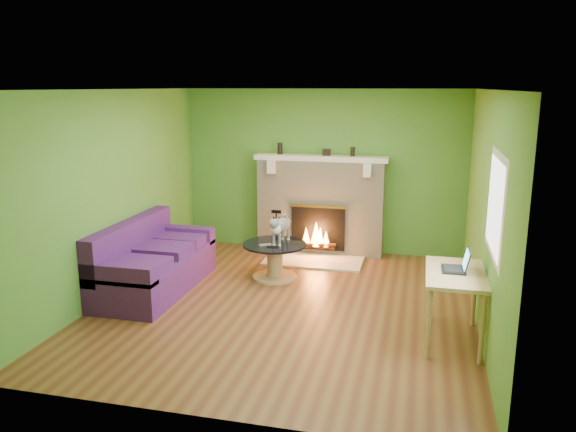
% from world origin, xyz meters
% --- Properties ---
extents(floor, '(5.00, 5.00, 0.00)m').
position_xyz_m(floor, '(0.00, 0.00, 0.00)').
color(floor, brown).
rests_on(floor, ground).
extents(ceiling, '(5.00, 5.00, 0.00)m').
position_xyz_m(ceiling, '(0.00, 0.00, 2.60)').
color(ceiling, white).
rests_on(ceiling, wall_back).
extents(wall_back, '(5.00, 0.00, 5.00)m').
position_xyz_m(wall_back, '(0.00, 2.50, 1.30)').
color(wall_back, '#498A2D').
rests_on(wall_back, floor).
extents(wall_front, '(5.00, 0.00, 5.00)m').
position_xyz_m(wall_front, '(0.00, -2.50, 1.30)').
color(wall_front, '#498A2D').
rests_on(wall_front, floor).
extents(wall_left, '(0.00, 5.00, 5.00)m').
position_xyz_m(wall_left, '(-2.25, 0.00, 1.30)').
color(wall_left, '#498A2D').
rests_on(wall_left, floor).
extents(wall_right, '(0.00, 5.00, 5.00)m').
position_xyz_m(wall_right, '(2.25, 0.00, 1.30)').
color(wall_right, '#498A2D').
rests_on(wall_right, floor).
extents(window_frame, '(0.00, 1.20, 1.20)m').
position_xyz_m(window_frame, '(2.24, -0.90, 1.55)').
color(window_frame, silver).
rests_on(window_frame, wall_right).
extents(window_pane, '(0.00, 1.06, 1.06)m').
position_xyz_m(window_pane, '(2.23, -0.90, 1.55)').
color(window_pane, white).
rests_on(window_pane, wall_right).
extents(fireplace, '(2.10, 0.46, 1.58)m').
position_xyz_m(fireplace, '(0.00, 2.32, 0.77)').
color(fireplace, beige).
rests_on(fireplace, floor).
extents(hearth, '(1.50, 0.75, 0.03)m').
position_xyz_m(hearth, '(0.00, 1.80, 0.01)').
color(hearth, beige).
rests_on(hearth, floor).
extents(mantel, '(2.10, 0.28, 0.08)m').
position_xyz_m(mantel, '(0.00, 2.30, 1.54)').
color(mantel, silver).
rests_on(mantel, fireplace).
extents(sofa, '(0.92, 2.03, 0.91)m').
position_xyz_m(sofa, '(-1.86, 0.13, 0.35)').
color(sofa, '#46185D').
rests_on(sofa, floor).
extents(coffee_table, '(0.89, 0.89, 0.50)m').
position_xyz_m(coffee_table, '(-0.39, 0.93, 0.29)').
color(coffee_table, tan).
rests_on(coffee_table, floor).
extents(desk, '(0.60, 1.04, 0.77)m').
position_xyz_m(desk, '(1.95, -0.55, 0.67)').
color(desk, tan).
rests_on(desk, floor).
extents(cat, '(0.32, 0.69, 0.42)m').
position_xyz_m(cat, '(-0.31, 0.98, 0.71)').
color(cat, slate).
rests_on(cat, coffee_table).
extents(remote_silver, '(0.17, 0.12, 0.02)m').
position_xyz_m(remote_silver, '(-0.49, 0.81, 0.51)').
color(remote_silver, gray).
rests_on(remote_silver, coffee_table).
extents(remote_black, '(0.16, 0.06, 0.02)m').
position_xyz_m(remote_black, '(-0.37, 0.75, 0.51)').
color(remote_black, black).
rests_on(remote_black, coffee_table).
extents(laptop, '(0.28, 0.32, 0.24)m').
position_xyz_m(laptop, '(1.93, -0.50, 0.88)').
color(laptop, black).
rests_on(laptop, desk).
extents(fire_tools, '(0.19, 0.19, 0.72)m').
position_xyz_m(fire_tools, '(-0.63, 1.95, 0.39)').
color(fire_tools, black).
rests_on(fire_tools, hearth).
extents(mantel_vase_left, '(0.08, 0.08, 0.18)m').
position_xyz_m(mantel_vase_left, '(-0.66, 2.33, 1.67)').
color(mantel_vase_left, black).
rests_on(mantel_vase_left, mantel).
extents(mantel_vase_right, '(0.07, 0.07, 0.14)m').
position_xyz_m(mantel_vase_right, '(0.49, 2.33, 1.65)').
color(mantel_vase_right, black).
rests_on(mantel_vase_right, mantel).
extents(mantel_box, '(0.12, 0.08, 0.10)m').
position_xyz_m(mantel_box, '(0.09, 2.33, 1.63)').
color(mantel_box, black).
rests_on(mantel_box, mantel).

